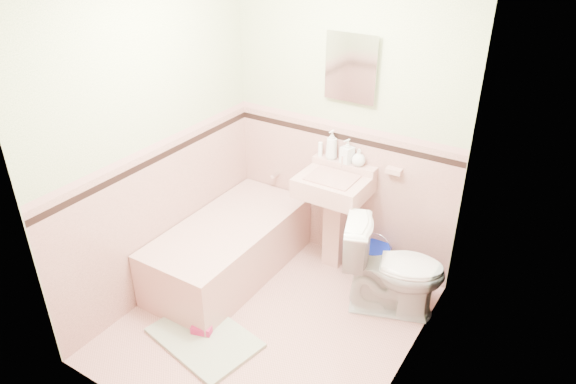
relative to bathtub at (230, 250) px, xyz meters
The scene contains 31 objects.
floor 0.75m from the bathtub, 27.65° to the right, with size 2.20×2.20×0.00m, color tan.
wall_back 1.43m from the bathtub, 50.71° to the left, with size 2.50×2.50×0.00m, color beige.
wall_front 1.87m from the bathtub, 66.22° to the right, with size 2.50×2.50×0.00m, color beige.
wall_left 1.14m from the bathtub, 138.27° to the right, with size 2.50×2.50×0.00m, color beige.
wall_right 1.95m from the bathtub, 11.45° to the right, with size 2.50×2.50×0.00m, color beige.
wainscot_back 1.05m from the bathtub, 50.27° to the left, with size 2.00×2.00×0.00m, color tan.
wainscot_front 1.60m from the bathtub, 66.05° to the right, with size 2.00×2.00×0.00m, color tan.
wainscot_left 0.61m from the bathtub, 137.33° to the right, with size 2.20×2.20×0.00m, color tan.
wainscot_right 1.69m from the bathtub, 11.53° to the right, with size 2.20×2.20×0.00m, color tan.
accent_back 1.33m from the bathtub, 50.04° to the left, with size 2.00×2.00×0.00m, color black.
accent_front 1.79m from the bathtub, 65.95° to the right, with size 2.00×2.00×0.00m, color black.
accent_left 1.02m from the bathtub, 136.85° to the right, with size 2.20×2.20×0.00m, color black.
accent_right 1.87m from the bathtub, 11.57° to the right, with size 2.20×2.20×0.00m, color black.
cap_back 1.40m from the bathtub, 50.04° to the left, with size 2.00×2.00×0.00m, color tan.
cap_front 1.84m from the bathtub, 65.95° to the right, with size 2.00×2.00×0.00m, color tan.
cap_left 1.11m from the bathtub, 136.85° to the right, with size 2.20×2.20×0.00m, color tan.
cap_right 1.92m from the bathtub, 11.57° to the right, with size 2.20×2.20×0.00m, color tan.
bathtub is the anchor object (origin of this frame).
tub_faucet 0.83m from the bathtub, 90.00° to the left, with size 0.04×0.04×0.12m, color silver.
sink 0.89m from the bathtub, 37.93° to the left, with size 0.55×0.48×0.87m, color tan, non-canonical shape.
sink_faucet 1.20m from the bathtub, 44.58° to the left, with size 0.02×0.02×0.10m, color silver.
medicine_cabinet 1.78m from the bathtub, 47.42° to the left, with size 0.36×0.04×0.45m, color white.
soap_dish 1.51m from the bathtub, 33.57° to the left, with size 0.12×0.07×0.04m, color tan.
soap_bottle_left 1.22m from the bathtub, 51.92° to the left, with size 0.10×0.10×0.25m, color #B2B2B2.
soap_bottle_mid 1.28m from the bathtub, 45.45° to the left, with size 0.09×0.09×0.20m, color #B2B2B2.
soap_bottle_right 1.32m from the bathtub, 41.49° to the left, with size 0.11×0.11×0.14m, color #B2B2B2.
tube 1.14m from the bathtub, 57.48° to the left, with size 0.04×0.04×0.12m, color white.
toilet 1.37m from the bathtub, 12.24° to the left, with size 0.43×0.75×0.76m, color white.
bucket 1.23m from the bathtub, 32.14° to the left, with size 0.26×0.26×0.26m, color #0E20B2, non-canonical shape.
bath_mat 0.84m from the bathtub, 66.08° to the right, with size 0.77×0.51×0.03m, color gray.
shoe 0.80m from the bathtub, 68.07° to the right, with size 0.15×0.07×0.06m, color #BF1E59.
Camera 1 is at (1.73, -2.52, 2.78)m, focal length 33.03 mm.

